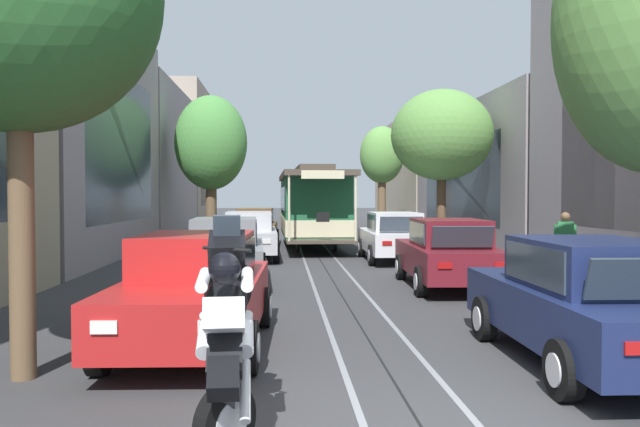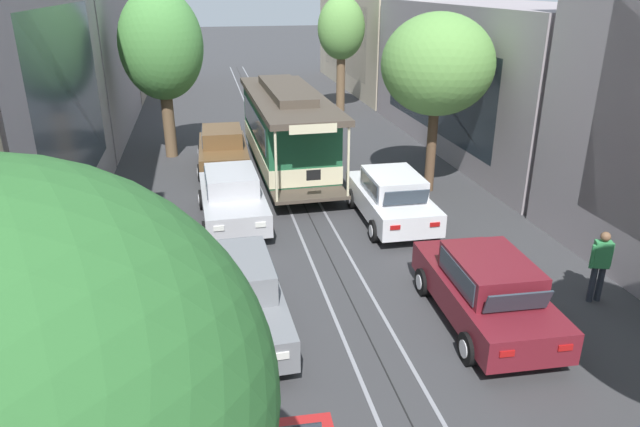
{
  "view_description": "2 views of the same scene",
  "coord_description": "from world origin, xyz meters",
  "px_view_note": "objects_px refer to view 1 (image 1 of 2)",
  "views": [
    {
      "loc": [
        -1.28,
        -5.2,
        2.12
      ],
      "look_at": [
        0.31,
        19.98,
        1.38
      ],
      "focal_mm": 34.69,
      "sensor_mm": 36.0,
      "label": 1
    },
    {
      "loc": [
        -2.99,
        -0.96,
        6.83
      ],
      "look_at": [
        0.0,
        13.78,
        0.75
      ],
      "focal_mm": 32.23,
      "sensor_mm": 36.0,
      "label": 2
    }
  ],
  "objects_px": {
    "parked_car_maroon_second_right": "(448,253)",
    "street_tree_kerb_left_second": "(211,144)",
    "parked_car_silver_mid_left": "(249,235)",
    "motorcycle_with_rider": "(226,325)",
    "parked_car_brown_fourth_left": "(255,227)",
    "parked_car_navy_near_right": "(588,302)",
    "cable_car_trolley": "(312,207)",
    "street_tree_kerb_right_second": "(442,136)",
    "parked_car_white_mid_right": "(394,236)",
    "street_tree_kerb_right_mid": "(382,157)",
    "pedestrian_on_left_pavement": "(565,243)",
    "parked_car_red_near_left": "(195,290)",
    "parked_car_grey_second_left": "(225,251)"
  },
  "relations": [
    {
      "from": "parked_car_maroon_second_right",
      "to": "motorcycle_with_rider",
      "type": "relative_size",
      "value": 2.26
    },
    {
      "from": "parked_car_white_mid_right",
      "to": "motorcycle_with_rider",
      "type": "xyz_separation_m",
      "value": [
        -4.1,
        -14.46,
        0.22
      ]
    },
    {
      "from": "parked_car_brown_fourth_left",
      "to": "parked_car_white_mid_right",
      "type": "relative_size",
      "value": 1.0
    },
    {
      "from": "parked_car_white_mid_right",
      "to": "street_tree_kerb_left_second",
      "type": "xyz_separation_m",
      "value": [
        -6.82,
        8.69,
        3.67
      ]
    },
    {
      "from": "parked_car_navy_near_right",
      "to": "street_tree_kerb_right_mid",
      "type": "distance_m",
      "value": 28.83
    },
    {
      "from": "cable_car_trolley",
      "to": "parked_car_navy_near_right",
      "type": "bearing_deg",
      "value": -81.92
    },
    {
      "from": "parked_car_red_near_left",
      "to": "parked_car_white_mid_right",
      "type": "bearing_deg",
      "value": 66.27
    },
    {
      "from": "parked_car_maroon_second_right",
      "to": "street_tree_kerb_left_second",
      "type": "xyz_separation_m",
      "value": [
        -7.02,
        14.45,
        3.67
      ]
    },
    {
      "from": "parked_car_navy_near_right",
      "to": "cable_car_trolley",
      "type": "height_order",
      "value": "cable_car_trolley"
    },
    {
      "from": "parked_car_white_mid_right",
      "to": "pedestrian_on_left_pavement",
      "type": "bearing_deg",
      "value": -60.04
    },
    {
      "from": "parked_car_red_near_left",
      "to": "parked_car_grey_second_left",
      "type": "bearing_deg",
      "value": 91.26
    },
    {
      "from": "cable_car_trolley",
      "to": "parked_car_white_mid_right",
      "type": "bearing_deg",
      "value": -67.2
    },
    {
      "from": "parked_car_silver_mid_left",
      "to": "street_tree_kerb_right_mid",
      "type": "bearing_deg",
      "value": 65.43
    },
    {
      "from": "parked_car_brown_fourth_left",
      "to": "parked_car_navy_near_right",
      "type": "distance_m",
      "value": 19.4
    },
    {
      "from": "parked_car_silver_mid_left",
      "to": "motorcycle_with_rider",
      "type": "xyz_separation_m",
      "value": [
        0.61,
        -15.44,
        0.22
      ]
    },
    {
      "from": "parked_car_red_near_left",
      "to": "street_tree_kerb_left_second",
      "type": "distance_m",
      "value": 20.14
    },
    {
      "from": "parked_car_grey_second_left",
      "to": "cable_car_trolley",
      "type": "relative_size",
      "value": 0.48
    },
    {
      "from": "parked_car_maroon_second_right",
      "to": "parked_car_white_mid_right",
      "type": "distance_m",
      "value": 5.76
    },
    {
      "from": "street_tree_kerb_left_second",
      "to": "cable_car_trolley",
      "type": "height_order",
      "value": "street_tree_kerb_left_second"
    },
    {
      "from": "parked_car_silver_mid_left",
      "to": "parked_car_white_mid_right",
      "type": "distance_m",
      "value": 4.81
    },
    {
      "from": "parked_car_brown_fourth_left",
      "to": "street_tree_kerb_left_second",
      "type": "height_order",
      "value": "street_tree_kerb_left_second"
    },
    {
      "from": "parked_car_red_near_left",
      "to": "parked_car_maroon_second_right",
      "type": "relative_size",
      "value": 1.0
    },
    {
      "from": "parked_car_silver_mid_left",
      "to": "parked_car_white_mid_right",
      "type": "xyz_separation_m",
      "value": [
        4.71,
        -0.98,
        0.0
      ]
    },
    {
      "from": "street_tree_kerb_right_mid",
      "to": "parked_car_silver_mid_left",
      "type": "bearing_deg",
      "value": -114.57
    },
    {
      "from": "parked_car_maroon_second_right",
      "to": "street_tree_kerb_left_second",
      "type": "relative_size",
      "value": 0.66
    },
    {
      "from": "parked_car_maroon_second_right",
      "to": "parked_car_white_mid_right",
      "type": "relative_size",
      "value": 1.01
    },
    {
      "from": "parked_car_maroon_second_right",
      "to": "street_tree_kerb_right_mid",
      "type": "height_order",
      "value": "street_tree_kerb_right_mid"
    },
    {
      "from": "parked_car_brown_fourth_left",
      "to": "parked_car_white_mid_right",
      "type": "height_order",
      "value": "same"
    },
    {
      "from": "parked_car_navy_near_right",
      "to": "parked_car_white_mid_right",
      "type": "bearing_deg",
      "value": 90.87
    },
    {
      "from": "street_tree_kerb_right_second",
      "to": "cable_car_trolley",
      "type": "xyz_separation_m",
      "value": [
        -4.56,
        3.08,
        -2.64
      ]
    },
    {
      "from": "parked_car_red_near_left",
      "to": "street_tree_kerb_right_second",
      "type": "relative_size",
      "value": 0.74
    },
    {
      "from": "parked_car_silver_mid_left",
      "to": "parked_car_navy_near_right",
      "type": "bearing_deg",
      "value": -69.76
    },
    {
      "from": "parked_car_grey_second_left",
      "to": "pedestrian_on_left_pavement",
      "type": "relative_size",
      "value": 2.55
    },
    {
      "from": "parked_car_brown_fourth_left",
      "to": "parked_car_navy_near_right",
      "type": "relative_size",
      "value": 1.0
    },
    {
      "from": "parked_car_red_near_left",
      "to": "street_tree_kerb_left_second",
      "type": "bearing_deg",
      "value": 95.73
    },
    {
      "from": "parked_car_silver_mid_left",
      "to": "parked_car_maroon_second_right",
      "type": "distance_m",
      "value": 8.34
    },
    {
      "from": "street_tree_kerb_left_second",
      "to": "street_tree_kerb_right_mid",
      "type": "bearing_deg",
      "value": 39.7
    },
    {
      "from": "parked_car_brown_fourth_left",
      "to": "parked_car_maroon_second_right",
      "type": "bearing_deg",
      "value": -67.97
    },
    {
      "from": "parked_car_white_mid_right",
      "to": "motorcycle_with_rider",
      "type": "bearing_deg",
      "value": -105.82
    },
    {
      "from": "street_tree_kerb_right_second",
      "to": "pedestrian_on_left_pavement",
      "type": "relative_size",
      "value": 3.46
    },
    {
      "from": "parked_car_white_mid_right",
      "to": "street_tree_kerb_right_mid",
      "type": "bearing_deg",
      "value": 82.03
    },
    {
      "from": "street_tree_kerb_left_second",
      "to": "motorcycle_with_rider",
      "type": "xyz_separation_m",
      "value": [
        2.72,
        -23.16,
        -3.45
      ]
    },
    {
      "from": "parked_car_brown_fourth_left",
      "to": "motorcycle_with_rider",
      "type": "distance_m",
      "value": 20.95
    },
    {
      "from": "motorcycle_with_rider",
      "to": "parked_car_grey_second_left",
      "type": "bearing_deg",
      "value": 95.26
    },
    {
      "from": "parked_car_brown_fourth_left",
      "to": "parked_car_navy_near_right",
      "type": "xyz_separation_m",
      "value": [
        4.93,
        -18.76,
        0.0
      ]
    },
    {
      "from": "cable_car_trolley",
      "to": "street_tree_kerb_right_mid",
      "type": "bearing_deg",
      "value": 66.53
    },
    {
      "from": "street_tree_kerb_left_second",
      "to": "parked_car_white_mid_right",
      "type": "bearing_deg",
      "value": -51.88
    },
    {
      "from": "pedestrian_on_left_pavement",
      "to": "street_tree_kerb_right_second",
      "type": "bearing_deg",
      "value": 96.56
    },
    {
      "from": "cable_car_trolley",
      "to": "street_tree_kerb_right_second",
      "type": "bearing_deg",
      "value": -33.98
    },
    {
      "from": "parked_car_silver_mid_left",
      "to": "street_tree_kerb_right_mid",
      "type": "xyz_separation_m",
      "value": [
        6.98,
        15.26,
        3.6
      ]
    }
  ]
}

